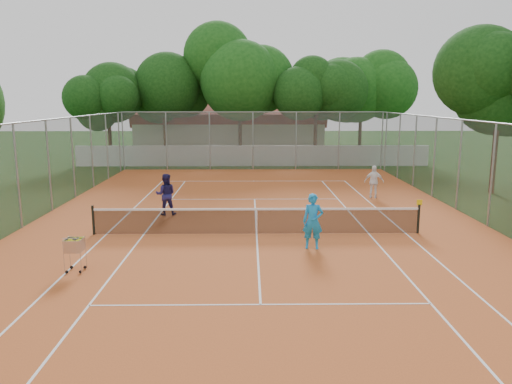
{
  "coord_description": "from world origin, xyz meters",
  "views": [
    {
      "loc": [
        -0.27,
        -17.67,
        4.89
      ],
      "look_at": [
        0.0,
        1.5,
        1.3
      ],
      "focal_mm": 35.0,
      "sensor_mm": 36.0,
      "label": 1
    }
  ],
  "objects_px": {
    "tennis_net": "(257,221)",
    "ball_hopper": "(75,254)",
    "player_near": "(313,221)",
    "player_far_right": "(374,182)",
    "clubhouse": "(230,128)",
    "player_far_left": "(166,194)"
  },
  "relations": [
    {
      "from": "player_far_left",
      "to": "player_far_right",
      "type": "distance_m",
      "value": 10.38
    },
    {
      "from": "clubhouse",
      "to": "player_far_right",
      "type": "bearing_deg",
      "value": -70.4
    },
    {
      "from": "tennis_net",
      "to": "player_far_left",
      "type": "xyz_separation_m",
      "value": [
        -3.81,
        3.12,
        0.39
      ]
    },
    {
      "from": "player_near",
      "to": "ball_hopper",
      "type": "xyz_separation_m",
      "value": [
        -7.06,
        -2.17,
        -0.39
      ]
    },
    {
      "from": "clubhouse",
      "to": "ball_hopper",
      "type": "height_order",
      "value": "clubhouse"
    },
    {
      "from": "tennis_net",
      "to": "ball_hopper",
      "type": "height_order",
      "value": "ball_hopper"
    },
    {
      "from": "clubhouse",
      "to": "player_near",
      "type": "bearing_deg",
      "value": -82.93
    },
    {
      "from": "tennis_net",
      "to": "ball_hopper",
      "type": "distance_m",
      "value": 6.58
    },
    {
      "from": "clubhouse",
      "to": "player_far_left",
      "type": "height_order",
      "value": "clubhouse"
    },
    {
      "from": "ball_hopper",
      "to": "player_far_right",
      "type": "bearing_deg",
      "value": 29.52
    },
    {
      "from": "player_far_right",
      "to": "clubhouse",
      "type": "bearing_deg",
      "value": -55.97
    },
    {
      "from": "tennis_net",
      "to": "clubhouse",
      "type": "xyz_separation_m",
      "value": [
        -2.0,
        29.0,
        1.69
      ]
    },
    {
      "from": "clubhouse",
      "to": "player_near",
      "type": "height_order",
      "value": "clubhouse"
    },
    {
      "from": "tennis_net",
      "to": "player_near",
      "type": "xyz_separation_m",
      "value": [
        1.82,
        -1.81,
        0.43
      ]
    },
    {
      "from": "clubhouse",
      "to": "player_far_left",
      "type": "xyz_separation_m",
      "value": [
        -1.81,
        -25.88,
        -1.3
      ]
    },
    {
      "from": "tennis_net",
      "to": "ball_hopper",
      "type": "xyz_separation_m",
      "value": [
        -5.24,
        -3.98,
        0.04
      ]
    },
    {
      "from": "player_far_left",
      "to": "player_far_right",
      "type": "xyz_separation_m",
      "value": [
        9.75,
        3.56,
        -0.07
      ]
    },
    {
      "from": "tennis_net",
      "to": "player_far_right",
      "type": "relative_size",
      "value": 7.31
    },
    {
      "from": "clubhouse",
      "to": "player_far_left",
      "type": "relative_size",
      "value": 9.29
    },
    {
      "from": "clubhouse",
      "to": "player_near",
      "type": "distance_m",
      "value": 31.07
    },
    {
      "from": "clubhouse",
      "to": "player_near",
      "type": "xyz_separation_m",
      "value": [
        3.82,
        -30.81,
        -1.26
      ]
    },
    {
      "from": "player_near",
      "to": "player_far_right",
      "type": "xyz_separation_m",
      "value": [
        4.12,
        8.49,
        -0.1
      ]
    }
  ]
}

